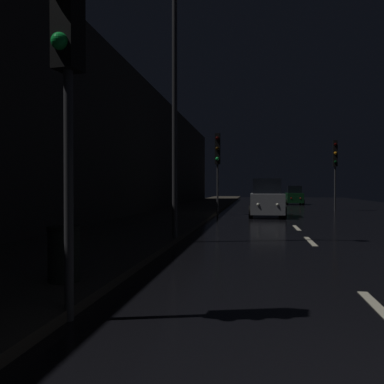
{
  "coord_description": "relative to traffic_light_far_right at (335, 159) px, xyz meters",
  "views": [
    {
      "loc": [
        -1.75,
        -2.92,
        1.73
      ],
      "look_at": [
        -5.31,
        20.1,
        1.44
      ],
      "focal_mm": 38.1,
      "sensor_mm": 36.0,
      "label": 1
    }
  ],
  "objects": [
    {
      "name": "ground",
      "position": [
        -4.03,
        -3.43,
        -3.75
      ],
      "size": [
        25.06,
        84.0,
        0.02
      ],
      "primitive_type": "cube",
      "color": "black"
    },
    {
      "name": "car_approaching_headlights",
      "position": [
        -5.1,
        -6.79,
        -2.74
      ],
      "size": [
        2.02,
        4.38,
        2.21
      ],
      "rotation": [
        0.0,
        0.0,
        -1.57
      ],
      "color": "#A5A8AD",
      "rests_on": "ground"
    },
    {
      "name": "sidewalk_left",
      "position": [
        -10.36,
        -3.43,
        -3.67
      ],
      "size": [
        4.4,
        84.0,
        0.15
      ],
      "primitive_type": "cube",
      "color": "#38332B",
      "rests_on": "ground"
    },
    {
      "name": "traffic_light_far_right",
      "position": [
        0.0,
        0.0,
        0.0
      ],
      "size": [
        0.33,
        0.47,
        5.13
      ],
      "rotation": [
        0.0,
        0.0,
        -1.64
      ],
      "color": "#38383A",
      "rests_on": "ground"
    },
    {
      "name": "trash_bin_curbside",
      "position": [
        -8.95,
        -24.45,
        -3.13
      ],
      "size": [
        0.55,
        0.55,
        0.93
      ],
      "color": "black",
      "rests_on": "sidewalk_left"
    },
    {
      "name": "traffic_light_far_left",
      "position": [
        -8.06,
        -5.7,
        -0.07
      ],
      "size": [
        0.32,
        0.47,
        5.04
      ],
      "rotation": [
        0.0,
        0.0,
        -1.62
      ],
      "color": "#38383A",
      "rests_on": "ground"
    },
    {
      "name": "traffic_light_near_left",
      "position": [
        -8.16,
        -25.92,
        0.0
      ],
      "size": [
        0.35,
        0.48,
        5.13
      ],
      "rotation": [
        0.0,
        0.0,
        -1.71
      ],
      "color": "#38383A",
      "rests_on": "ground"
    },
    {
      "name": "car_distant_taillights",
      "position": [
        -1.93,
        10.53,
        -2.9
      ],
      "size": [
        1.69,
        3.67,
        1.85
      ],
      "rotation": [
        0.0,
        0.0,
        1.57
      ],
      "color": "#0F3819",
      "rests_on": "ground"
    },
    {
      "name": "lane_centerline",
      "position": [
        -4.03,
        -7.34,
        -3.74
      ],
      "size": [
        0.16,
        39.57,
        0.01
      ],
      "color": "beige",
      "rests_on": "ground"
    },
    {
      "name": "building_facade_left",
      "position": [
        -12.96,
        -6.93,
        0.5
      ],
      "size": [
        0.8,
        63.0,
        8.49
      ],
      "primitive_type": "cube",
      "color": "#2D2B28",
      "rests_on": "ground"
    },
    {
      "name": "streetlamp_overhead",
      "position": [
        -7.83,
        -18.35,
        1.45
      ],
      "size": [
        1.7,
        0.44,
        7.95
      ],
      "color": "#2D2D30",
      "rests_on": "ground"
    }
  ]
}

